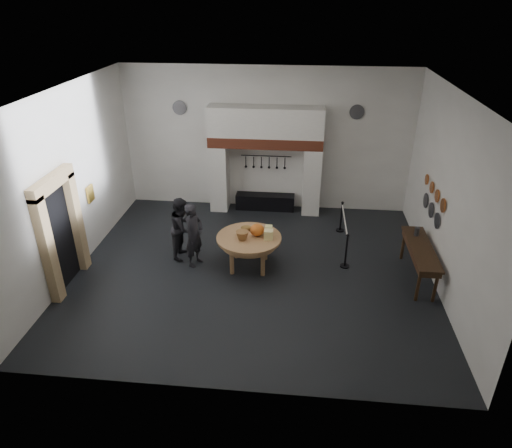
# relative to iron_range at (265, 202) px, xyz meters

# --- Properties ---
(floor) EXTENTS (9.00, 8.00, 0.02)m
(floor) POSITION_rel_iron_range_xyz_m (0.00, -3.72, -0.25)
(floor) COLOR black
(floor) RESTS_ON ground
(ceiling) EXTENTS (9.00, 8.00, 0.02)m
(ceiling) POSITION_rel_iron_range_xyz_m (0.00, -3.72, 4.25)
(ceiling) COLOR silver
(ceiling) RESTS_ON wall_back
(wall_back) EXTENTS (9.00, 0.02, 4.50)m
(wall_back) POSITION_rel_iron_range_xyz_m (0.00, 0.28, 2.00)
(wall_back) COLOR white
(wall_back) RESTS_ON floor
(wall_front) EXTENTS (9.00, 0.02, 4.50)m
(wall_front) POSITION_rel_iron_range_xyz_m (0.00, -7.72, 2.00)
(wall_front) COLOR white
(wall_front) RESTS_ON floor
(wall_left) EXTENTS (0.02, 8.00, 4.50)m
(wall_left) POSITION_rel_iron_range_xyz_m (-4.50, -3.72, 2.00)
(wall_left) COLOR white
(wall_left) RESTS_ON floor
(wall_right) EXTENTS (0.02, 8.00, 4.50)m
(wall_right) POSITION_rel_iron_range_xyz_m (4.50, -3.72, 2.00)
(wall_right) COLOR white
(wall_right) RESTS_ON floor
(chimney_pier_left) EXTENTS (0.55, 0.70, 2.15)m
(chimney_pier_left) POSITION_rel_iron_range_xyz_m (-1.48, -0.07, 0.82)
(chimney_pier_left) COLOR silver
(chimney_pier_left) RESTS_ON floor
(chimney_pier_right) EXTENTS (0.55, 0.70, 2.15)m
(chimney_pier_right) POSITION_rel_iron_range_xyz_m (1.48, -0.07, 0.82)
(chimney_pier_right) COLOR silver
(chimney_pier_right) RESTS_ON floor
(hearth_brick_band) EXTENTS (3.50, 0.72, 0.32)m
(hearth_brick_band) POSITION_rel_iron_range_xyz_m (0.00, -0.07, 2.06)
(hearth_brick_band) COLOR #9E442B
(hearth_brick_band) RESTS_ON chimney_pier_left
(chimney_hood) EXTENTS (3.50, 0.70, 0.90)m
(chimney_hood) POSITION_rel_iron_range_xyz_m (0.00, -0.07, 2.67)
(chimney_hood) COLOR silver
(chimney_hood) RESTS_ON hearth_brick_band
(iron_range) EXTENTS (1.90, 0.45, 0.50)m
(iron_range) POSITION_rel_iron_range_xyz_m (0.00, 0.00, 0.00)
(iron_range) COLOR black
(iron_range) RESTS_ON floor
(utensil_rail) EXTENTS (1.60, 0.02, 0.02)m
(utensil_rail) POSITION_rel_iron_range_xyz_m (0.00, 0.20, 1.50)
(utensil_rail) COLOR black
(utensil_rail) RESTS_ON wall_back
(door_recess) EXTENTS (0.04, 1.10, 2.50)m
(door_recess) POSITION_rel_iron_range_xyz_m (-4.47, -4.72, 1.00)
(door_recess) COLOR black
(door_recess) RESTS_ON floor
(door_jamb_near) EXTENTS (0.22, 0.30, 2.60)m
(door_jamb_near) POSITION_rel_iron_range_xyz_m (-4.38, -5.42, 1.05)
(door_jamb_near) COLOR tan
(door_jamb_near) RESTS_ON floor
(door_jamb_far) EXTENTS (0.22, 0.30, 2.60)m
(door_jamb_far) POSITION_rel_iron_range_xyz_m (-4.38, -4.02, 1.05)
(door_jamb_far) COLOR tan
(door_jamb_far) RESTS_ON floor
(door_lintel) EXTENTS (0.22, 1.70, 0.30)m
(door_lintel) POSITION_rel_iron_range_xyz_m (-4.38, -4.72, 2.40)
(door_lintel) COLOR tan
(door_lintel) RESTS_ON door_jamb_near
(wall_plaque) EXTENTS (0.05, 0.34, 0.44)m
(wall_plaque) POSITION_rel_iron_range_xyz_m (-4.45, -2.92, 1.35)
(wall_plaque) COLOR gold
(wall_plaque) RESTS_ON wall_left
(work_table) EXTENTS (1.90, 1.90, 0.07)m
(work_table) POSITION_rel_iron_range_xyz_m (-0.12, -3.55, 0.59)
(work_table) COLOR tan
(work_table) RESTS_ON floor
(pumpkin) EXTENTS (0.36, 0.36, 0.31)m
(pumpkin) POSITION_rel_iron_range_xyz_m (0.08, -3.45, 0.78)
(pumpkin) COLOR orange
(pumpkin) RESTS_ON work_table
(cheese_block_big) EXTENTS (0.22, 0.22, 0.24)m
(cheese_block_big) POSITION_rel_iron_range_xyz_m (0.38, -3.60, 0.74)
(cheese_block_big) COLOR #E7D88A
(cheese_block_big) RESTS_ON work_table
(cheese_block_small) EXTENTS (0.18, 0.18, 0.20)m
(cheese_block_small) POSITION_rel_iron_range_xyz_m (0.36, -3.30, 0.72)
(cheese_block_small) COLOR #E8E58B
(cheese_block_small) RESTS_ON work_table
(wicker_basket) EXTENTS (0.37, 0.37, 0.22)m
(wicker_basket) POSITION_rel_iron_range_xyz_m (-0.27, -3.70, 0.73)
(wicker_basket) COLOR brown
(wicker_basket) RESTS_ON work_table
(bread_loaf) EXTENTS (0.31, 0.18, 0.13)m
(bread_loaf) POSITION_rel_iron_range_xyz_m (-0.22, -3.20, 0.69)
(bread_loaf) COLOR olive
(bread_loaf) RESTS_ON work_table
(visitor_near) EXTENTS (0.62, 0.73, 1.72)m
(visitor_near) POSITION_rel_iron_range_xyz_m (-1.53, -3.57, 0.61)
(visitor_near) COLOR black
(visitor_near) RESTS_ON floor
(visitor_far) EXTENTS (0.73, 0.89, 1.69)m
(visitor_far) POSITION_rel_iron_range_xyz_m (-1.93, -3.17, 0.59)
(visitor_far) COLOR black
(visitor_far) RESTS_ON floor
(side_table) EXTENTS (0.55, 2.20, 0.06)m
(side_table) POSITION_rel_iron_range_xyz_m (4.10, -3.69, 0.62)
(side_table) COLOR #3C2316
(side_table) RESTS_ON floor
(pewter_jug) EXTENTS (0.12, 0.12, 0.22)m
(pewter_jug) POSITION_rel_iron_range_xyz_m (4.10, -3.09, 0.76)
(pewter_jug) COLOR #444448
(pewter_jug) RESTS_ON side_table
(copper_pan_a) EXTENTS (0.03, 0.34, 0.34)m
(copper_pan_a) POSITION_rel_iron_range_xyz_m (4.46, -3.52, 1.70)
(copper_pan_a) COLOR #C6662D
(copper_pan_a) RESTS_ON wall_right
(copper_pan_b) EXTENTS (0.03, 0.32, 0.32)m
(copper_pan_b) POSITION_rel_iron_range_xyz_m (4.46, -2.97, 1.70)
(copper_pan_b) COLOR #C6662D
(copper_pan_b) RESTS_ON wall_right
(copper_pan_c) EXTENTS (0.03, 0.30, 0.30)m
(copper_pan_c) POSITION_rel_iron_range_xyz_m (4.46, -2.42, 1.70)
(copper_pan_c) COLOR #C6662D
(copper_pan_c) RESTS_ON wall_right
(copper_pan_d) EXTENTS (0.03, 0.28, 0.28)m
(copper_pan_d) POSITION_rel_iron_range_xyz_m (4.46, -1.87, 1.70)
(copper_pan_d) COLOR #C6662D
(copper_pan_d) RESTS_ON wall_right
(pewter_plate_left) EXTENTS (0.03, 0.40, 0.40)m
(pewter_plate_left) POSITION_rel_iron_range_xyz_m (4.46, -3.32, 1.20)
(pewter_plate_left) COLOR #4C4C51
(pewter_plate_left) RESTS_ON wall_right
(pewter_plate_mid) EXTENTS (0.03, 0.40, 0.40)m
(pewter_plate_mid) POSITION_rel_iron_range_xyz_m (4.46, -2.72, 1.20)
(pewter_plate_mid) COLOR #4C4C51
(pewter_plate_mid) RESTS_ON wall_right
(pewter_plate_right) EXTENTS (0.03, 0.40, 0.40)m
(pewter_plate_right) POSITION_rel_iron_range_xyz_m (4.46, -2.12, 1.20)
(pewter_plate_right) COLOR #4C4C51
(pewter_plate_right) RESTS_ON wall_right
(pewter_plate_back_left) EXTENTS (0.44, 0.03, 0.44)m
(pewter_plate_back_left) POSITION_rel_iron_range_xyz_m (-2.70, 0.24, 2.95)
(pewter_plate_back_left) COLOR #4C4C51
(pewter_plate_back_left) RESTS_ON wall_back
(pewter_plate_back_right) EXTENTS (0.44, 0.03, 0.44)m
(pewter_plate_back_right) POSITION_rel_iron_range_xyz_m (2.70, 0.24, 2.95)
(pewter_plate_back_right) COLOR #4C4C51
(pewter_plate_back_right) RESTS_ON wall_back
(barrier_post_near) EXTENTS (0.05, 0.05, 0.90)m
(barrier_post_near) POSITION_rel_iron_range_xyz_m (2.37, -3.32, 0.20)
(barrier_post_near) COLOR black
(barrier_post_near) RESTS_ON floor
(barrier_post_far) EXTENTS (0.05, 0.05, 0.90)m
(barrier_post_far) POSITION_rel_iron_range_xyz_m (2.37, -1.32, 0.20)
(barrier_post_far) COLOR black
(barrier_post_far) RESTS_ON floor
(barrier_rope) EXTENTS (0.04, 2.00, 0.04)m
(barrier_rope) POSITION_rel_iron_range_xyz_m (2.37, -2.32, 0.60)
(barrier_rope) COLOR white
(barrier_rope) RESTS_ON barrier_post_near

